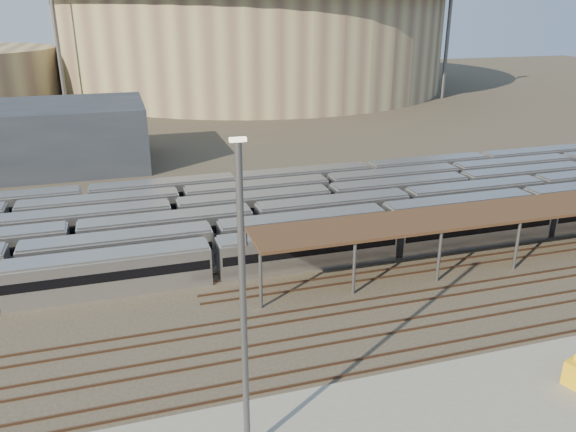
# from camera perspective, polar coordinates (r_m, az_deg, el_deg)

# --- Properties ---
(ground) EXTENTS (420.00, 420.00, 0.00)m
(ground) POSITION_cam_1_polar(r_m,az_deg,el_deg) (50.28, 6.60, -8.58)
(ground) COLOR #383026
(ground) RESTS_ON ground
(apron) EXTENTS (50.00, 9.00, 0.20)m
(apron) POSITION_cam_1_polar(r_m,az_deg,el_deg) (37.28, 8.76, -20.35)
(apron) COLOR gray
(apron) RESTS_ON ground
(subway_trains) EXTENTS (129.88, 23.90, 3.60)m
(subway_trains) POSITION_cam_1_polar(r_m,az_deg,el_deg) (65.39, 0.49, 0.37)
(subway_trains) COLOR #B4B3B8
(subway_trains) RESTS_ON ground
(inspection_shed) EXTENTS (60.30, 6.00, 5.30)m
(inspection_shed) POSITION_cam_1_polar(r_m,az_deg,el_deg) (62.70, 24.08, 0.70)
(inspection_shed) COLOR #57565B
(inspection_shed) RESTS_ON ground
(empty_tracks) EXTENTS (170.00, 9.62, 0.18)m
(empty_tracks) POSITION_cam_1_polar(r_m,az_deg,el_deg) (46.35, 9.09, -11.32)
(empty_tracks) COLOR #4C3323
(empty_tracks) RESTS_ON ground
(stadium) EXTENTS (124.00, 124.00, 32.50)m
(stadium) POSITION_cam_1_polar(r_m,az_deg,el_deg) (185.31, -3.69, 18.08)
(stadium) COLOR tan
(stadium) RESTS_ON ground
(service_building) EXTENTS (42.00, 20.00, 10.00)m
(service_building) POSITION_cam_1_polar(r_m,az_deg,el_deg) (98.41, -26.67, 7.03)
(service_building) COLOR #1E232D
(service_building) RESTS_ON ground
(floodlight_0) EXTENTS (4.00, 1.00, 38.40)m
(floodlight_0) POSITION_cam_1_polar(r_m,az_deg,el_deg) (150.53, -22.62, 17.67)
(floodlight_0) COLOR #57565B
(floodlight_0) RESTS_ON ground
(floodlight_2) EXTENTS (4.00, 1.00, 38.40)m
(floodlight_2) POSITION_cam_1_polar(r_m,az_deg,el_deg) (165.54, 16.05, 18.53)
(floodlight_2) COLOR #57565B
(floodlight_2) RESTS_ON ground
(floodlight_3) EXTENTS (4.00, 1.00, 38.40)m
(floodlight_3) POSITION_cam_1_polar(r_m,az_deg,el_deg) (200.22, -15.50, 18.80)
(floodlight_3) COLOR #57565B
(floodlight_3) RESTS_ON ground
(yard_light_pole) EXTENTS (0.80, 0.36, 18.44)m
(yard_light_pole) POSITION_cam_1_polar(r_m,az_deg,el_deg) (29.79, -4.56, -9.46)
(yard_light_pole) COLOR #57565B
(yard_light_pole) RESTS_ON apron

